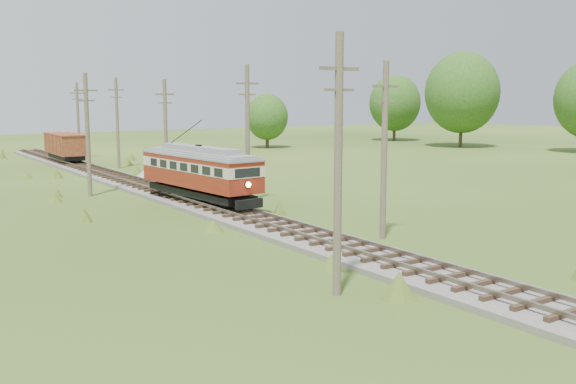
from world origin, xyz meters
TOP-DOWN VIEW (x-y plane):
  - railbed_main at (0.00, 34.00)m, footprint 3.60×96.00m
  - streetcar at (0.00, 31.62)m, footprint 3.45×11.03m
  - gondola at (0.00, 63.54)m, footprint 2.75×8.16m
  - gravel_pile at (3.50, 47.83)m, footprint 3.36×3.57m
  - utility_pole_r_2 at (3.30, 18.00)m, footprint 1.60×0.30m
  - utility_pole_r_3 at (3.20, 31.00)m, footprint 1.60×0.30m
  - utility_pole_r_4 at (3.00, 44.00)m, footprint 1.60×0.30m
  - utility_pole_r_5 at (3.40, 57.00)m, footprint 1.60×0.30m
  - utility_pole_r_6 at (3.20, 70.00)m, footprint 1.60×0.30m
  - utility_pole_l_a at (-4.20, 12.00)m, footprint 1.60×0.30m
  - utility_pole_l_b at (-4.50, 40.00)m, footprint 1.60×0.30m
  - tree_right_4 at (54.00, 58.00)m, footprint 10.50×10.50m
  - tree_right_5 at (56.00, 74.00)m, footprint 8.40×8.40m
  - tree_mid_b at (30.00, 72.00)m, footprint 5.88×5.88m

SIDE VIEW (x-z plane):
  - railbed_main at x=0.00m, z-range -0.09..0.48m
  - gravel_pile at x=3.50m, z-range -0.04..1.18m
  - gondola at x=0.00m, z-range 0.67..3.37m
  - streetcar at x=0.00m, z-range -0.11..4.88m
  - utility_pole_r_4 at x=3.00m, z-range 0.12..8.52m
  - tree_mid_b at x=30.00m, z-range 0.54..8.12m
  - utility_pole_r_2 at x=3.30m, z-range 0.12..8.72m
  - utility_pole_l_b at x=-4.50m, z-range 0.12..8.72m
  - utility_pole_r_6 at x=3.20m, z-range 0.12..8.82m
  - utility_pole_r_5 at x=3.40m, z-range 0.13..9.03m
  - utility_pole_r_3 at x=3.20m, z-range 0.13..9.13m
  - utility_pole_l_a at x=-4.20m, z-range 0.13..9.13m
  - tree_right_5 at x=56.00m, z-range 0.78..11.60m
  - tree_right_4 at x=54.00m, z-range 0.98..14.51m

